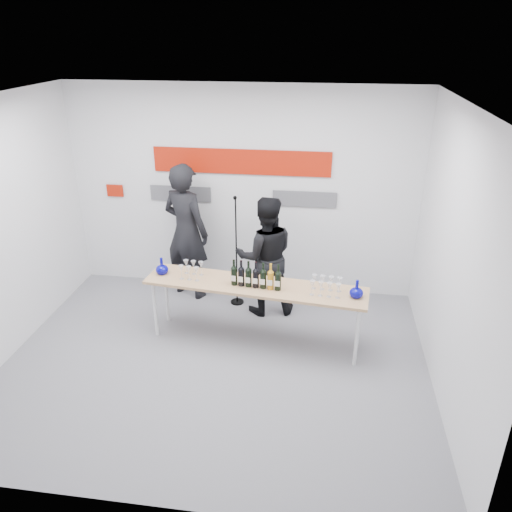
% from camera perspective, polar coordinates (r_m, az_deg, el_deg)
% --- Properties ---
extents(ground, '(5.00, 5.00, 0.00)m').
position_cam_1_polar(ground, '(6.12, -4.65, -12.05)').
color(ground, slate).
rests_on(ground, ground).
extents(back_wall, '(5.00, 0.04, 3.00)m').
position_cam_1_polar(back_wall, '(7.20, -1.63, 7.30)').
color(back_wall, silver).
rests_on(back_wall, ground).
extents(signage, '(3.38, 0.02, 0.79)m').
position_cam_1_polar(signage, '(7.09, -2.15, 9.60)').
color(signage, '#A51907').
rests_on(signage, back_wall).
extents(tasting_table, '(2.76, 0.84, 0.81)m').
position_cam_1_polar(tasting_table, '(6.08, -0.13, -3.79)').
color(tasting_table, tan).
rests_on(tasting_table, ground).
extents(wine_bottles, '(0.62, 0.14, 0.33)m').
position_cam_1_polar(wine_bottles, '(5.91, -0.02, -2.16)').
color(wine_bottles, black).
rests_on(wine_bottles, tasting_table).
extents(decanter_left, '(0.16, 0.16, 0.21)m').
position_cam_1_polar(decanter_left, '(6.38, -10.72, -1.11)').
color(decanter_left, '#070782').
rests_on(decanter_left, tasting_table).
extents(decanter_right, '(0.16, 0.16, 0.21)m').
position_cam_1_polar(decanter_right, '(5.84, 11.43, -3.69)').
color(decanter_right, '#070782').
rests_on(decanter_right, tasting_table).
extents(glasses_left, '(0.28, 0.25, 0.18)m').
position_cam_1_polar(glasses_left, '(6.24, -7.39, -1.63)').
color(glasses_left, silver).
rests_on(glasses_left, tasting_table).
extents(glasses_right, '(0.38, 0.26, 0.18)m').
position_cam_1_polar(glasses_right, '(5.87, 7.98, -3.43)').
color(glasses_right, silver).
rests_on(glasses_right, tasting_table).
extents(presenter_left, '(0.86, 0.73, 1.99)m').
position_cam_1_polar(presenter_left, '(7.19, -7.97, 2.76)').
color(presenter_left, black).
rests_on(presenter_left, ground).
extents(presenter_right, '(0.94, 0.80, 1.68)m').
position_cam_1_polar(presenter_right, '(6.73, 1.07, -0.03)').
color(presenter_right, black).
rests_on(presenter_right, ground).
extents(mic_stand, '(0.19, 0.19, 1.63)m').
position_cam_1_polar(mic_stand, '(7.06, -2.22, -1.84)').
color(mic_stand, black).
rests_on(mic_stand, ground).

